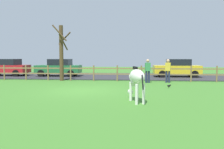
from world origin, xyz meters
The scene contains 11 objects.
ground_plane centered at (0.00, 0.00, 0.00)m, with size 60.00×60.00×0.00m, color #3D7528.
parking_asphalt centered at (0.00, 9.30, 0.03)m, with size 28.00×7.40×0.05m, color #2D2D33.
paddock_fence centered at (-0.34, 5.00, 0.67)m, with size 21.43×0.11×1.17m.
bare_tree centered at (-2.78, 4.93, 2.21)m, with size 1.15×1.27×4.16m.
zebra centered at (2.86, -2.93, 0.93)m, with size 0.86×1.88×1.41m.
crow_on_grass centered at (4.74, 1.50, 0.13)m, with size 0.21×0.10×0.20m.
parked_car_yellow centered at (6.40, 8.77, 0.84)m, with size 4.06×2.00×1.56m.
parked_car_green centered at (-4.21, 8.48, 0.84)m, with size 4.03×1.95×1.56m.
parked_car_red centered at (-9.20, 8.42, 0.84)m, with size 4.02×1.92×1.56m.
visitor_left_of_tree centered at (3.63, 4.13, 0.91)m, with size 0.39×0.27×1.64m.
visitor_right_of_tree centered at (5.04, 4.38, 0.91)m, with size 0.40×0.30×1.64m.
Camera 1 is at (2.86, -12.12, 1.79)m, focal length 37.21 mm.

